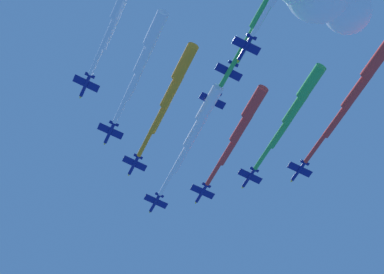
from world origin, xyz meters
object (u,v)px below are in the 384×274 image
at_px(jet_starboard_inner, 241,128).
at_px(jet_port_outer, 121,2).
at_px(jet_starboard_outer, 357,90).
at_px(jet_trail_port, 265,7).
at_px(jet_port_mid, 144,58).
at_px(jet_port_inner, 171,91).
at_px(jet_lead, 195,131).
at_px(jet_starboard_mid, 295,109).

height_order(jet_starboard_inner, jet_port_outer, jet_port_outer).
distance_m(jet_starboard_outer, jet_trail_port, 39.91).
height_order(jet_port_mid, jet_port_outer, jet_port_outer).
xyz_separation_m(jet_port_inner, jet_starboard_inner, (25.14, -2.07, -2.45)).
xyz_separation_m(jet_starboard_inner, jet_starboard_outer, (20.73, -31.56, -0.22)).
xyz_separation_m(jet_starboard_inner, jet_trail_port, (-18.77, -36.83, 1.98)).
xyz_separation_m(jet_lead, jet_starboard_inner, (11.09, -9.67, -0.61)).
relative_size(jet_port_inner, jet_starboard_outer, 0.93).
distance_m(jet_port_mid, jet_port_outer, 17.69).
xyz_separation_m(jet_port_inner, jet_trail_port, (6.37, -38.90, -0.47)).
bearing_deg(jet_port_mid, jet_trail_port, -57.68).
bearing_deg(jet_starboard_outer, jet_port_mid, 155.76).
bearing_deg(jet_starboard_mid, jet_starboard_outer, -59.80).
relative_size(jet_starboard_inner, jet_port_outer, 0.98).
bearing_deg(jet_starboard_inner, jet_port_inner, 175.28).
bearing_deg(jet_starboard_inner, jet_trail_port, -117.00).
height_order(jet_starboard_mid, jet_trail_port, jet_starboard_mid).
height_order(jet_port_mid, jet_trail_port, jet_trail_port).
distance_m(jet_starboard_inner, jet_port_mid, 39.43).
distance_m(jet_port_inner, jet_starboard_outer, 56.94).
bearing_deg(jet_port_inner, jet_starboard_mid, -24.65).
relative_size(jet_port_inner, jet_port_outer, 1.04).
height_order(jet_starboard_mid, jet_starboard_outer, jet_starboard_mid).
relative_size(jet_starboard_mid, jet_starboard_outer, 0.90).
height_order(jet_lead, jet_port_outer, jet_port_outer).
bearing_deg(jet_starboard_inner, jet_starboard_outer, -56.70).
relative_size(jet_starboard_outer, jet_trail_port, 0.99).
xyz_separation_m(jet_port_mid, jet_starboard_outer, (59.89, -26.97, 0.18)).
relative_size(jet_port_outer, jet_starboard_outer, 0.89).
distance_m(jet_port_inner, jet_starboard_mid, 39.47).
bearing_deg(jet_trail_port, jet_port_outer, 147.32).
bearing_deg(jet_starboard_outer, jet_trail_port, -172.40).
distance_m(jet_starboard_inner, jet_trail_port, 41.38).
bearing_deg(jet_port_mid, jet_starboard_outer, -24.24).
bearing_deg(jet_starboard_outer, jet_starboard_inner, 123.30).
xyz_separation_m(jet_lead, jet_starboard_outer, (31.81, -41.23, -0.82)).
height_order(jet_starboard_outer, jet_trail_port, jet_trail_port).
distance_m(jet_port_outer, jet_trail_port, 40.88).
xyz_separation_m(jet_starboard_mid, jet_trail_port, (-29.50, -22.44, -0.29)).
bearing_deg(jet_starboard_outer, jet_starboard_mid, 120.20).
bearing_deg(jet_lead, jet_starboard_outer, -52.35).
bearing_deg(jet_port_outer, jet_starboard_mid, 0.33).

